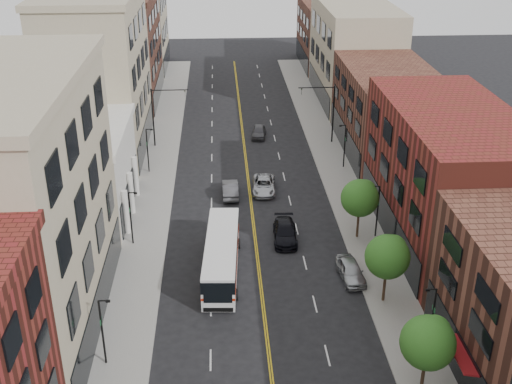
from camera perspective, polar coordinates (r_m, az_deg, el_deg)
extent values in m
cube|color=gray|center=(68.30, -9.01, 0.10)|extent=(4.00, 110.00, 0.15)
cube|color=gray|center=(69.17, 7.70, 0.53)|extent=(4.00, 110.00, 0.15)
cube|color=tan|center=(46.42, -20.65, -1.83)|extent=(10.00, 22.00, 18.00)
cube|color=silver|center=(64.22, -15.76, 1.57)|extent=(10.00, 14.00, 8.00)
cube|color=tan|center=(78.37, -13.84, 9.99)|extent=(10.00, 20.00, 18.00)
cube|color=#572E23|center=(97.88, -11.86, 12.30)|extent=(10.00, 20.00, 15.00)
cube|color=tan|center=(114.91, -10.80, 15.58)|extent=(10.00, 16.00, 20.00)
cube|color=maroon|center=(58.95, 16.68, 1.39)|extent=(10.00, 22.00, 12.00)
cube|color=#572E23|center=(77.99, 11.67, 7.05)|extent=(10.00, 20.00, 10.00)
cube|color=tan|center=(97.12, 8.72, 12.14)|extent=(10.00, 22.00, 14.00)
cube|color=#572E23|center=(116.61, 6.69, 13.73)|extent=(10.00, 18.00, 11.00)
cylinder|color=black|center=(42.93, 14.61, -15.59)|extent=(0.22, 0.22, 2.50)
sphere|color=#245819|center=(41.28, 15.02, -12.81)|extent=(3.40, 3.40, 3.40)
sphere|color=#245819|center=(41.42, 15.60, -11.85)|extent=(2.04, 2.04, 2.04)
cylinder|color=black|center=(50.52, 11.34, -8.23)|extent=(0.22, 0.22, 2.50)
sphere|color=#245819|center=(49.12, 11.60, -5.66)|extent=(3.40, 3.40, 3.40)
sphere|color=#245819|center=(49.32, 12.10, -4.88)|extent=(2.04, 2.04, 2.04)
cylinder|color=black|center=(58.83, 9.04, -2.85)|extent=(0.22, 0.22, 2.50)
sphere|color=#245819|center=(57.63, 9.22, -0.53)|extent=(3.40, 3.40, 3.40)
sphere|color=#245819|center=(57.87, 9.65, 0.11)|extent=(2.04, 2.04, 2.04)
cylinder|color=black|center=(44.14, -13.50, -12.04)|extent=(0.14, 0.14, 5.00)
cylinder|color=black|center=(42.63, -13.37, -9.38)|extent=(0.70, 0.10, 0.10)
cube|color=black|center=(42.61, -13.03, -9.43)|extent=(0.28, 0.14, 0.14)
cube|color=#19592D|center=(43.61, -13.62, -11.10)|extent=(0.04, 0.55, 0.35)
cylinder|color=black|center=(57.51, -11.07, -2.31)|extent=(0.14, 0.14, 5.00)
cylinder|color=black|center=(56.35, -10.93, -0.06)|extent=(0.70, 0.10, 0.10)
cube|color=black|center=(56.34, -10.67, -0.10)|extent=(0.28, 0.14, 0.14)
cube|color=#19592D|center=(57.10, -11.15, -1.51)|extent=(0.04, 0.55, 0.35)
cylinder|color=black|center=(71.95, -9.61, 3.64)|extent=(0.14, 0.14, 5.00)
cylinder|color=black|center=(71.03, -9.48, 5.52)|extent=(0.70, 0.10, 0.10)
cube|color=black|center=(71.02, -9.27, 5.49)|extent=(0.28, 0.14, 0.14)
cube|color=#19592D|center=(71.63, -9.67, 4.31)|extent=(0.04, 0.55, 0.35)
cylinder|color=black|center=(45.60, 15.39, -10.92)|extent=(0.14, 0.14, 5.00)
cylinder|color=black|center=(44.09, 15.33, -8.34)|extent=(0.70, 0.10, 0.10)
cube|color=black|center=(44.04, 15.01, -8.42)|extent=(0.28, 0.14, 0.14)
cube|color=#19592D|center=(45.09, 15.53, -10.00)|extent=(0.04, 0.55, 0.35)
cylinder|color=black|center=(58.63, 10.75, -1.71)|extent=(0.14, 0.14, 5.00)
cylinder|color=black|center=(57.46, 10.61, 0.49)|extent=(0.70, 0.10, 0.10)
cube|color=black|center=(57.43, 10.36, 0.44)|extent=(0.28, 0.14, 0.14)
cube|color=#19592D|center=(58.23, 10.82, -0.92)|extent=(0.04, 0.55, 0.35)
cylinder|color=black|center=(72.85, 7.88, 4.05)|extent=(0.14, 0.14, 5.00)
cylinder|color=black|center=(71.92, 7.73, 5.90)|extent=(0.70, 0.10, 0.10)
cube|color=black|center=(71.89, 7.53, 5.86)|extent=(0.28, 0.14, 0.14)
cube|color=#19592D|center=(72.53, 7.93, 4.71)|extent=(0.04, 0.55, 0.35)
cylinder|color=black|center=(79.04, -9.14, 6.55)|extent=(0.18, 0.18, 7.20)
cylinder|color=black|center=(77.82, -7.68, 8.97)|extent=(4.40, 0.12, 0.12)
imported|color=black|center=(77.82, -6.33, 8.74)|extent=(0.15, 0.18, 0.90)
cylinder|color=black|center=(79.86, 6.87, 6.89)|extent=(0.18, 0.18, 7.20)
cylinder|color=black|center=(78.49, 5.40, 9.23)|extent=(4.40, 0.12, 0.12)
imported|color=black|center=(78.35, 4.07, 8.94)|extent=(0.15, 0.18, 0.90)
cube|color=silver|center=(53.05, -3.07, -5.65)|extent=(3.22, 11.84, 2.83)
cube|color=black|center=(52.70, -3.09, -5.02)|extent=(3.26, 11.88, 1.02)
cube|color=#A3220B|center=(53.21, -3.07, -5.92)|extent=(3.26, 11.88, 0.21)
cube|color=black|center=(48.00, -3.42, -9.04)|extent=(2.15, 0.19, 1.56)
cylinder|color=black|center=(50.49, -4.73, -9.05)|extent=(0.33, 0.95, 0.94)
cylinder|color=black|center=(50.35, -1.77, -9.07)|extent=(0.33, 0.95, 0.94)
cylinder|color=black|center=(57.07, -4.16, -4.60)|extent=(0.33, 0.95, 0.94)
cylinder|color=black|center=(56.94, -1.56, -4.61)|extent=(0.33, 0.95, 0.94)
imported|color=#AAADB1|center=(53.19, 8.42, -6.92)|extent=(2.16, 4.56, 1.51)
imported|color=#46464B|center=(66.30, -2.30, 0.26)|extent=(1.65, 4.62, 1.52)
imported|color=black|center=(58.16, 2.60, -3.61)|extent=(2.32, 5.22, 1.49)
imported|color=#B1B3B9|center=(67.26, 0.70, 0.62)|extent=(2.72, 5.26, 1.42)
imported|color=#49494E|center=(82.28, 0.26, 5.40)|extent=(2.18, 4.35, 1.42)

